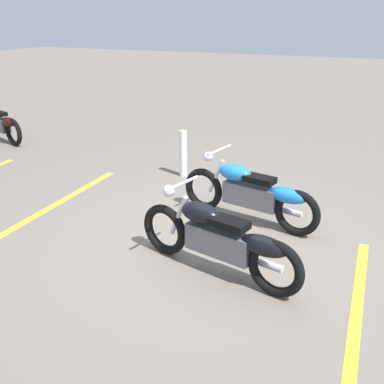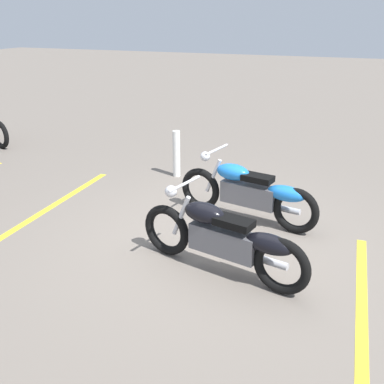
# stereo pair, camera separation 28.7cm
# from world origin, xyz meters

# --- Properties ---
(ground_plane) EXTENTS (60.00, 60.00, 0.00)m
(ground_plane) POSITION_xyz_m (0.00, 0.00, 0.00)
(ground_plane) COLOR slate
(motorcycle_bright_foreground) EXTENTS (2.21, 0.69, 1.04)m
(motorcycle_bright_foreground) POSITION_xyz_m (-0.26, -0.76, 0.46)
(motorcycle_bright_foreground) COLOR black
(motorcycle_bright_foreground) RESTS_ON ground
(motorcycle_dark_foreground) EXTENTS (2.20, 0.72, 1.04)m
(motorcycle_dark_foreground) POSITION_xyz_m (-0.38, 0.77, 0.46)
(motorcycle_dark_foreground) COLOR black
(motorcycle_dark_foreground) RESTS_ON ground
(bollard_post) EXTENTS (0.14, 0.14, 0.88)m
(bollard_post) POSITION_xyz_m (1.53, -2.18, 0.44)
(bollard_post) COLOR white
(bollard_post) RESTS_ON ground
(parking_stripe_near) EXTENTS (0.26, 3.20, 0.01)m
(parking_stripe_near) POSITION_xyz_m (-1.95, 0.88, 0.00)
(parking_stripe_near) COLOR yellow
(parking_stripe_near) RESTS_ON ground
(parking_stripe_mid) EXTENTS (0.26, 3.20, 0.01)m
(parking_stripe_mid) POSITION_xyz_m (2.81, -0.14, 0.00)
(parking_stripe_mid) COLOR yellow
(parking_stripe_mid) RESTS_ON ground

